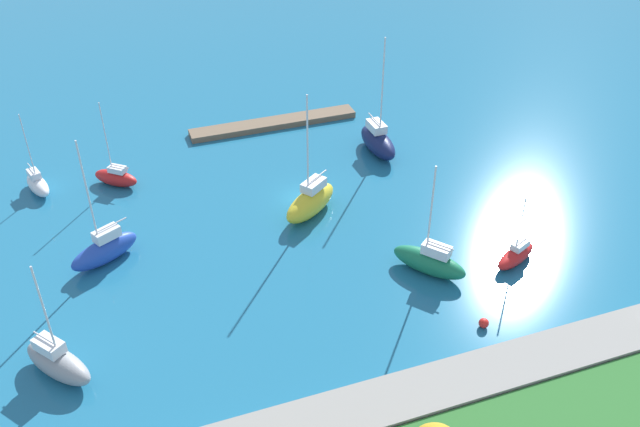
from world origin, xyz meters
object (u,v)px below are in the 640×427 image
at_px(sailboat_yellow_far_south, 311,201).
at_px(sailboat_navy_lone_north, 378,141).
at_px(sailboat_blue_far_north, 105,249).
at_px(sailboat_white_by_breakwater, 37,184).
at_px(pier_dock, 274,123).
at_px(sailboat_red_west_end, 516,255).
at_px(sailboat_gray_near_pier, 57,362).
at_px(sailboat_red_off_beacon, 116,177).
at_px(sailboat_green_lone_south, 430,261).
at_px(mooring_buoy_red, 484,323).

xyz_separation_m(sailboat_yellow_far_south, sailboat_navy_lone_north, (-10.81, -8.84, -0.04)).
bearing_deg(sailboat_blue_far_north, sailboat_white_by_breakwater, -96.22).
distance_m(pier_dock, sailboat_yellow_far_south, 18.82).
distance_m(sailboat_blue_far_north, sailboat_red_west_end, 35.50).
height_order(pier_dock, sailboat_gray_near_pier, sailboat_gray_near_pier).
bearing_deg(sailboat_red_off_beacon, sailboat_white_by_breakwater, 29.90).
xyz_separation_m(pier_dock, sailboat_red_west_end, (-12.47, 31.67, 0.47)).
height_order(sailboat_red_off_beacon, sailboat_white_by_breakwater, sailboat_red_off_beacon).
height_order(sailboat_yellow_far_south, sailboat_gray_near_pier, sailboat_yellow_far_south).
relative_size(sailboat_gray_near_pier, sailboat_green_lone_south, 0.96).
height_order(pier_dock, mooring_buoy_red, mooring_buoy_red).
xyz_separation_m(sailboat_white_by_breakwater, sailboat_navy_lone_north, (-35.27, 4.03, 0.48)).
relative_size(sailboat_red_off_beacon, sailboat_gray_near_pier, 0.91).
bearing_deg(sailboat_gray_near_pier, pier_dock, 103.84).
xyz_separation_m(sailboat_red_off_beacon, sailboat_green_lone_south, (-23.57, 23.22, 0.30)).
height_order(sailboat_white_by_breakwater, sailboat_green_lone_south, sailboat_green_lone_south).
relative_size(sailboat_red_west_end, mooring_buoy_red, 8.61).
height_order(sailboat_green_lone_south, mooring_buoy_red, sailboat_green_lone_south).
xyz_separation_m(sailboat_green_lone_south, mooring_buoy_red, (-0.95, 7.37, -0.83)).
bearing_deg(mooring_buoy_red, sailboat_white_by_breakwater, -44.87).
bearing_deg(sailboat_white_by_breakwater, sailboat_red_off_beacon, 62.25).
height_order(sailboat_gray_near_pier, mooring_buoy_red, sailboat_gray_near_pier).
xyz_separation_m(sailboat_gray_near_pier, sailboat_blue_far_north, (-4.33, -12.12, 0.09)).
height_order(sailboat_navy_lone_north, sailboat_green_lone_south, sailboat_navy_lone_north).
relative_size(sailboat_white_by_breakwater, sailboat_gray_near_pier, 0.87).
xyz_separation_m(sailboat_navy_lone_north, sailboat_blue_far_north, (29.88, 9.73, -0.11)).
relative_size(sailboat_yellow_far_south, sailboat_gray_near_pier, 1.26).
relative_size(sailboat_white_by_breakwater, mooring_buoy_red, 10.97).
xyz_separation_m(pier_dock, sailboat_gray_near_pier, (25.23, 31.71, 0.86)).
bearing_deg(sailboat_navy_lone_north, sailboat_gray_near_pier, -58.78).
xyz_separation_m(sailboat_yellow_far_south, sailboat_blue_far_north, (19.07, 0.89, -0.15)).
bearing_deg(sailboat_green_lone_south, sailboat_blue_far_north, 28.98).
relative_size(sailboat_blue_far_north, mooring_buoy_red, 15.17).
bearing_deg(sailboat_red_west_end, sailboat_gray_near_pier, -23.67).
distance_m(pier_dock, sailboat_blue_far_north, 28.66).
height_order(sailboat_gray_near_pier, sailboat_green_lone_south, sailboat_green_lone_south).
bearing_deg(sailboat_navy_lone_north, sailboat_red_west_end, 7.77).
distance_m(sailboat_navy_lone_north, sailboat_green_lone_south, 20.92).
height_order(sailboat_blue_far_north, mooring_buoy_red, sailboat_blue_far_north).
height_order(sailboat_red_west_end, mooring_buoy_red, sailboat_red_west_end).
bearing_deg(sailboat_gray_near_pier, sailboat_blue_far_north, 122.68).
distance_m(sailboat_navy_lone_north, sailboat_red_west_end, 22.09).
bearing_deg(sailboat_white_by_breakwater, sailboat_navy_lone_north, 65.54).
distance_m(pier_dock, sailboat_white_by_breakwater, 26.93).
distance_m(sailboat_white_by_breakwater, mooring_buoy_red, 45.21).
bearing_deg(mooring_buoy_red, sailboat_red_off_beacon, -51.29).
height_order(sailboat_white_by_breakwater, sailboat_gray_near_pier, sailboat_gray_near_pier).
bearing_deg(pier_dock, sailboat_red_off_beacon, 20.81).
bearing_deg(sailboat_red_off_beacon, sailboat_red_west_end, -178.44).
bearing_deg(sailboat_blue_far_north, pier_dock, -164.45).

